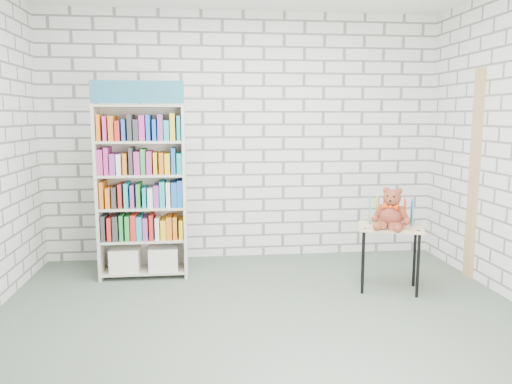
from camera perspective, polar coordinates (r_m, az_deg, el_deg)
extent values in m
plane|color=#4E5C4E|center=(4.11, 1.18, -14.86)|extent=(4.50, 4.50, 0.00)
cube|color=silver|center=(5.76, -1.43, 6.28)|extent=(4.50, 0.02, 2.80)
cube|color=silver|center=(1.82, 9.69, 1.00)|extent=(4.50, 0.02, 2.80)
cube|color=beige|center=(5.24, -17.48, -0.08)|extent=(0.03, 0.34, 1.76)
cube|color=beige|center=(5.14, -8.14, 0.08)|extent=(0.03, 0.34, 1.76)
cube|color=beige|center=(5.33, -12.66, 0.26)|extent=(0.88, 0.02, 1.76)
cube|color=#286D83|center=(4.96, -13.45, 11.06)|extent=(0.88, 0.02, 0.21)
cube|color=beige|center=(5.35, -12.55, -8.72)|extent=(0.82, 0.32, 0.02)
cube|color=beige|center=(5.26, -12.67, -5.27)|extent=(0.82, 0.32, 0.02)
cube|color=beige|center=(5.20, -12.79, -1.71)|extent=(0.82, 0.32, 0.02)
cube|color=beige|center=(5.15, -12.91, 1.93)|extent=(0.82, 0.32, 0.02)
cube|color=beige|center=(5.12, -13.04, 5.63)|extent=(0.82, 0.32, 0.02)
cube|color=beige|center=(5.12, -13.18, 9.57)|extent=(0.82, 0.32, 0.02)
cube|color=silver|center=(5.34, -14.70, -7.39)|extent=(0.29, 0.28, 0.23)
cube|color=silver|center=(5.30, -10.48, -7.38)|extent=(0.29, 0.28, 0.23)
cube|color=#19A5B2|center=(5.23, -12.73, -3.91)|extent=(0.82, 0.28, 0.23)
cube|color=white|center=(5.16, -12.85, -0.31)|extent=(0.82, 0.28, 0.23)
cube|color=purple|center=(5.12, -12.98, 3.36)|extent=(0.82, 0.28, 0.23)
cube|color=#333338|center=(5.11, -13.10, 7.07)|extent=(0.82, 0.28, 0.23)
cube|color=tan|center=(4.85, 15.14, -3.92)|extent=(0.67, 0.56, 0.03)
cylinder|color=black|center=(4.77, 12.13, -7.89)|extent=(0.03, 0.03, 0.59)
cylinder|color=black|center=(5.06, 12.13, -6.90)|extent=(0.03, 0.03, 0.59)
cylinder|color=black|center=(4.80, 18.03, -8.02)|extent=(0.03, 0.03, 0.59)
cylinder|color=black|center=(5.09, 17.66, -7.03)|extent=(0.03, 0.03, 0.59)
cylinder|color=black|center=(4.69, 12.37, -4.10)|extent=(0.04, 0.04, 0.01)
cylinder|color=black|center=(4.72, 18.09, -4.25)|extent=(0.04, 0.04, 0.01)
cube|color=teal|center=(4.90, 12.86, -2.11)|extent=(0.07, 0.17, 0.24)
cube|color=gold|center=(4.91, 13.62, -2.13)|extent=(0.07, 0.17, 0.24)
cube|color=#DF5818|center=(4.91, 14.38, -2.15)|extent=(0.07, 0.17, 0.24)
cube|color=black|center=(4.91, 15.14, -2.17)|extent=(0.07, 0.17, 0.24)
cube|color=white|center=(4.92, 15.90, -2.19)|extent=(0.07, 0.17, 0.24)
cube|color=#F1392A|center=(4.92, 16.65, -2.21)|extent=(0.07, 0.17, 0.24)
cube|color=#317CBB|center=(4.93, 17.41, -2.24)|extent=(0.07, 0.17, 0.24)
ellipsoid|color=maroon|center=(4.75, 15.23, -2.64)|extent=(0.22, 0.19, 0.22)
sphere|color=maroon|center=(4.72, 15.30, -0.63)|extent=(0.16, 0.16, 0.16)
sphere|color=maroon|center=(4.73, 14.67, 0.20)|extent=(0.06, 0.06, 0.06)
sphere|color=maroon|center=(4.72, 16.06, 0.11)|extent=(0.06, 0.06, 0.06)
sphere|color=maroon|center=(4.66, 15.15, -1.01)|extent=(0.06, 0.06, 0.06)
sphere|color=black|center=(4.66, 14.83, -0.47)|extent=(0.02, 0.02, 0.02)
sphere|color=black|center=(4.65, 15.50, -0.52)|extent=(0.02, 0.02, 0.02)
sphere|color=black|center=(4.63, 15.08, -0.99)|extent=(0.02, 0.02, 0.02)
cylinder|color=maroon|center=(4.75, 13.88, -2.21)|extent=(0.10, 0.13, 0.16)
cylinder|color=maroon|center=(4.71, 16.53, -2.40)|extent=(0.13, 0.08, 0.16)
sphere|color=maroon|center=(4.75, 13.43, -2.97)|extent=(0.06, 0.06, 0.06)
sphere|color=maroon|center=(4.70, 16.84, -3.23)|extent=(0.06, 0.06, 0.06)
cylinder|color=maroon|center=(4.67, 14.18, -3.66)|extent=(0.11, 0.18, 0.09)
cylinder|color=maroon|center=(4.65, 15.72, -3.78)|extent=(0.17, 0.16, 0.09)
sphere|color=maroon|center=(4.61, 13.67, -3.88)|extent=(0.08, 0.08, 0.08)
sphere|color=maroon|center=(4.57, 15.88, -4.05)|extent=(0.08, 0.08, 0.08)
cone|color=red|center=(4.68, 14.68, -1.61)|extent=(0.09, 0.08, 0.06)
cone|color=red|center=(4.67, 15.57, -1.67)|extent=(0.09, 0.08, 0.06)
sphere|color=red|center=(4.67, 15.12, -1.65)|extent=(0.03, 0.03, 0.03)
cube|color=tan|center=(5.45, 23.66, 1.73)|extent=(0.05, 0.12, 2.10)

